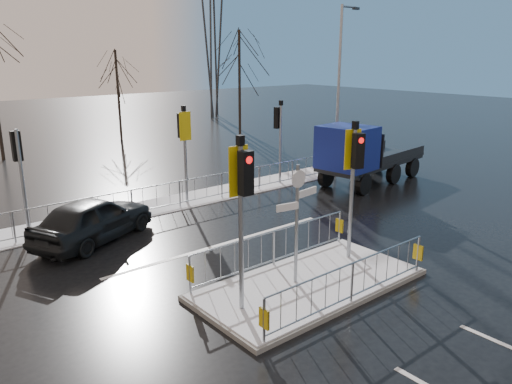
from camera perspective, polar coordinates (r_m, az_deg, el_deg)
ground at (r=13.15m, az=6.08°, el=-10.66°), size 120.00×120.00×0.00m
snow_verge at (r=19.67m, az=-12.05°, el=-1.80°), size 30.00×2.00×0.04m
lane_markings at (r=12.94m, az=7.15°, el=-11.13°), size 8.00×11.38×0.01m
traffic_island at (r=12.98m, az=6.06°, el=-9.12°), size 6.00×3.04×4.15m
far_kerb_fixtures at (r=19.10m, az=-10.73°, el=0.86°), size 18.00×0.65×3.83m
car_far_lane at (r=16.61m, az=-18.13°, el=-2.94°), size 4.62×3.37×1.46m
flatbed_truck at (r=22.53m, az=11.52°, el=4.31°), size 6.26×2.91×2.80m
tree_far_b at (r=35.32m, az=-15.60°, el=12.48°), size 3.25×3.25×6.14m
tree_far_c at (r=36.84m, az=-1.92°, el=14.64°), size 4.00×4.00×7.55m
street_lamp_right at (r=25.37m, az=9.56°, el=12.26°), size 1.25×0.18×8.00m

